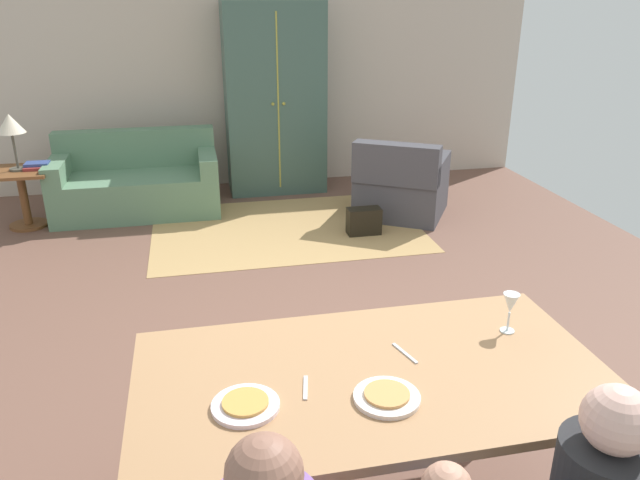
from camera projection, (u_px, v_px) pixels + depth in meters
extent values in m
cube|color=brown|center=(299.00, 302.00, 4.62)|extent=(6.79, 6.45, 0.02)
cube|color=beige|center=(248.00, 69.00, 7.08)|extent=(6.79, 0.10, 2.70)
cube|color=#AB7C52|center=(373.00, 376.00, 2.43)|extent=(1.88, 1.01, 0.04)
cube|color=#AB7C52|center=(159.00, 414.00, 2.81)|extent=(0.06, 0.06, 0.72)
cube|color=#AB7C52|center=(509.00, 369.00, 3.15)|extent=(0.06, 0.06, 0.72)
cylinder|color=silver|center=(246.00, 406.00, 2.21)|extent=(0.25, 0.25, 0.02)
cylinder|color=gold|center=(245.00, 402.00, 2.21)|extent=(0.17, 0.17, 0.01)
cylinder|color=silver|center=(387.00, 397.00, 2.26)|extent=(0.25, 0.25, 0.02)
cylinder|color=tan|center=(387.00, 394.00, 2.25)|extent=(0.17, 0.17, 0.01)
cylinder|color=silver|center=(507.00, 331.00, 2.72)|extent=(0.06, 0.06, 0.01)
cylinder|color=silver|center=(508.00, 321.00, 2.70)|extent=(0.01, 0.01, 0.09)
cone|color=silver|center=(511.00, 303.00, 2.67)|extent=(0.07, 0.07, 0.09)
cube|color=silver|center=(306.00, 388.00, 2.33)|extent=(0.05, 0.15, 0.01)
cube|color=silver|center=(405.00, 353.00, 2.55)|extent=(0.06, 0.17, 0.01)
sphere|color=#946451|center=(264.00, 473.00, 1.58)|extent=(0.21, 0.21, 0.21)
sphere|color=beige|center=(617.00, 420.00, 1.78)|extent=(0.21, 0.21, 0.21)
cube|color=tan|center=(286.00, 228.00, 6.04)|extent=(2.60, 1.80, 0.01)
cube|color=#5A8061|center=(138.00, 194.00, 6.41)|extent=(1.67, 0.84, 0.42)
cube|color=#5A8061|center=(136.00, 148.00, 6.57)|extent=(1.67, 0.20, 0.40)
cube|color=#5A8061|center=(58.00, 169.00, 6.15)|extent=(0.18, 0.84, 0.20)
cube|color=#5A8061|center=(207.00, 161.00, 6.44)|extent=(0.18, 0.84, 0.20)
cube|color=#434248|center=(402.00, 194.00, 6.39)|extent=(1.16, 1.16, 0.42)
cube|color=#434248|center=(396.00, 164.00, 5.94)|extent=(0.83, 0.62, 0.40)
cube|color=#434248|center=(436.00, 168.00, 6.17)|extent=(0.59, 0.81, 0.20)
cube|color=#434248|center=(372.00, 163.00, 6.38)|extent=(0.59, 0.81, 0.20)
cube|color=#405D52|center=(275.00, 100.00, 6.89)|extent=(1.10, 0.56, 2.10)
cube|color=#AAA33C|center=(278.00, 104.00, 6.63)|extent=(0.02, 0.01, 1.89)
sphere|color=#AAA33C|center=(273.00, 104.00, 6.62)|extent=(0.04, 0.04, 0.04)
sphere|color=#AAA33C|center=(284.00, 104.00, 6.64)|extent=(0.04, 0.04, 0.04)
cube|color=brown|center=(19.00, 172.00, 5.89)|extent=(0.56, 0.56, 0.03)
cylinder|color=brown|center=(24.00, 200.00, 6.00)|extent=(0.08, 0.08, 0.55)
cylinder|color=brown|center=(29.00, 225.00, 6.10)|extent=(0.36, 0.36, 0.03)
cylinder|color=#4D4B40|center=(18.00, 169.00, 5.88)|extent=(0.16, 0.16, 0.02)
cylinder|color=#4D4B40|center=(15.00, 151.00, 5.82)|extent=(0.02, 0.02, 0.34)
cone|color=beige|center=(10.00, 123.00, 5.72)|extent=(0.26, 0.26, 0.18)
cube|color=maroon|center=(37.00, 168.00, 5.91)|extent=(0.22, 0.16, 0.03)
cube|color=#314482|center=(37.00, 164.00, 5.94)|extent=(0.22, 0.16, 0.03)
cube|color=black|center=(364.00, 221.00, 5.86)|extent=(0.32, 0.16, 0.26)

